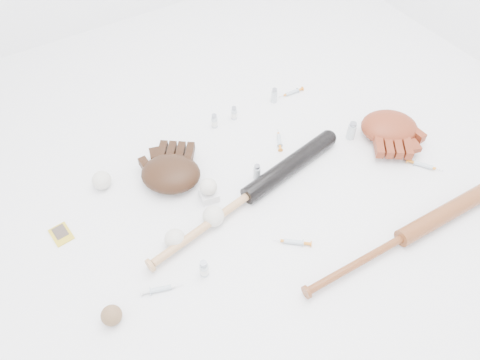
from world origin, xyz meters
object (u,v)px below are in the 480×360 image
bat_wood (403,238)px  glove_dark (171,173)px  pedestal (209,195)px  bat_dark (248,195)px

bat_wood → glove_dark: glove_dark is taller
bat_wood → pedestal: (-0.49, 0.56, -0.01)m
bat_dark → bat_wood: (0.37, -0.46, -0.00)m
bat_dark → bat_wood: bat_dark is taller
pedestal → glove_dark: bearing=119.4°
bat_wood → pedestal: bearing=133.5°
bat_dark → glove_dark: 0.33m
bat_dark → pedestal: (-0.12, 0.09, -0.02)m
bat_wood → glove_dark: bearing=131.2°
glove_dark → pedestal: bearing=-23.7°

